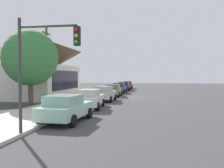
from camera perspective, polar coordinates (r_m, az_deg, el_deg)
name	(u,v)px	position (r m, az deg, el deg)	size (l,w,h in m)	color
ground_plane	(134,97)	(31.18, 5.08, -3.05)	(120.00, 120.00, 0.00)	#424244
sidewalk_curb	(90,96)	(32.04, -4.97, -2.77)	(60.00, 4.20, 0.16)	beige
car_seafoam	(66,108)	(14.76, -10.42, -5.40)	(4.69, 2.28, 1.59)	#9ED1BC
car_ivory	(90,98)	(20.59, -5.04, -3.32)	(4.89, 2.16, 1.59)	silver
car_silver	(105,93)	(26.31, -1.68, -2.18)	(4.35, 2.05, 1.59)	silver
car_olive	(114,90)	(32.40, 0.36, -1.41)	(4.51, 1.97, 1.59)	olive
car_navy	(119,88)	(38.51, 1.70, -0.89)	(4.67, 2.00, 1.59)	navy
car_charcoal	(124,86)	(44.73, 2.78, -0.50)	(4.60, 2.12, 1.59)	#2D3035
car_cherry	(127,85)	(51.17, 3.56, -0.20)	(4.59, 2.14, 1.59)	red
storefront_building	(36,80)	(32.18, -16.98, 0.80)	(11.78, 8.21, 6.17)	silver
shade_tree	(30,58)	(23.70, -18.16, 5.68)	(5.00, 5.00, 6.80)	brown
traffic_light_main	(43,57)	(11.18, -15.59, 5.97)	(0.37, 2.79, 5.20)	#383833
utility_pole_wooden	(47,63)	(25.68, -14.72, 4.61)	(1.80, 0.24, 7.50)	brown
fire_hydrant_red	(97,95)	(29.13, -3.55, -2.41)	(0.22, 0.22, 0.71)	red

